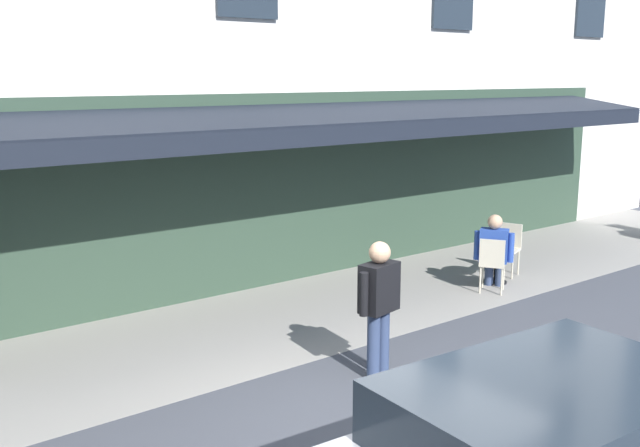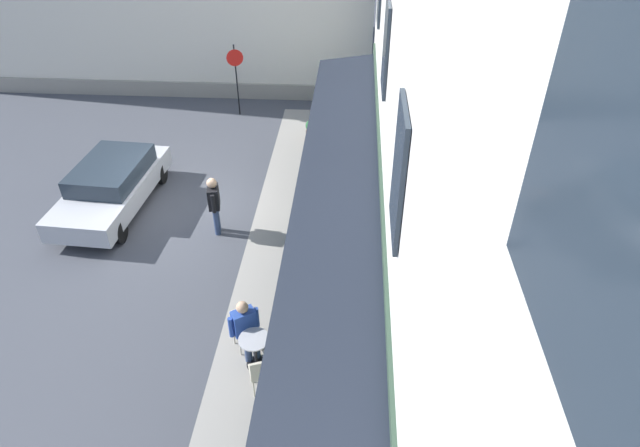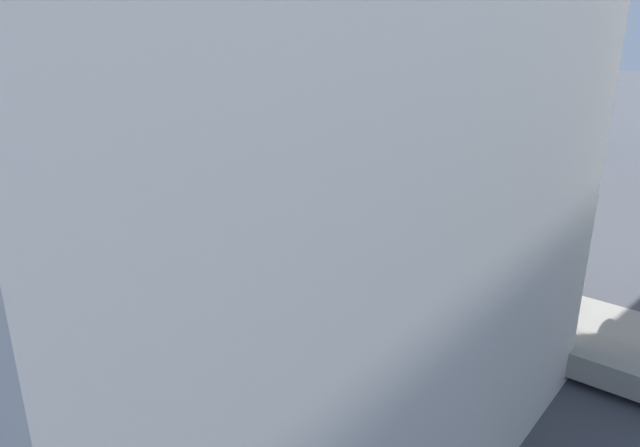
{
  "view_description": "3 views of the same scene",
  "coord_description": "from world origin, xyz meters",
  "px_view_note": "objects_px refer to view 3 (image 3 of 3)",
  "views": [
    {
      "loc": [
        4.68,
        5.0,
        3.48
      ],
      "look_at": [
        -1.68,
        -3.16,
        1.38
      ],
      "focal_mm": 41.13,
      "sensor_mm": 36.0,
      "label": 1
    },
    {
      "loc": [
        -11.94,
        -4.39,
        8.5
      ],
      "look_at": [
        -1.51,
        -3.7,
        0.89
      ],
      "focal_mm": 30.14,
      "sensor_mm": 36.0,
      "label": 2
    },
    {
      "loc": [
        8.38,
        -15.03,
        6.47
      ],
      "look_at": [
        -0.42,
        -3.65,
        0.88
      ],
      "focal_mm": 36.47,
      "sensor_mm": 36.0,
      "label": 3
    }
  ],
  "objects_px": {
    "seated_patron_in_olive": "(118,150)",
    "potted_plant_mid_terrace": "(532,292)",
    "potted_plant_entrance_right": "(557,307)",
    "cafe_table_near_entrance": "(214,191)",
    "cafe_chair_cream_near_door": "(194,187)",
    "cafe_chair_cream_facing_street": "(235,190)",
    "cafe_chair_cream_corner_left": "(87,158)",
    "parked_car_silver": "(454,178)",
    "walking_pedestrian_in_black": "(369,190)",
    "potted_plant_entrance_left": "(558,327)",
    "potted_plant_under_sign": "(450,279)",
    "seated_companion_in_blue": "(228,185)",
    "cafe_table_mid_terrace": "(106,157)",
    "potted_plant_by_steps": "(460,293)",
    "cafe_chair_cream_under_awning": "(125,154)"
  },
  "relations": [
    {
      "from": "cafe_table_mid_terrace",
      "to": "seated_patron_in_olive",
      "type": "relative_size",
      "value": 0.56
    },
    {
      "from": "cafe_table_mid_terrace",
      "to": "potted_plant_entrance_right",
      "type": "bearing_deg",
      "value": -3.76
    },
    {
      "from": "cafe_chair_cream_corner_left",
      "to": "potted_plant_under_sign",
      "type": "relative_size",
      "value": 1.1
    },
    {
      "from": "cafe_table_mid_terrace",
      "to": "seated_companion_in_blue",
      "type": "height_order",
      "value": "seated_companion_in_blue"
    },
    {
      "from": "seated_patron_in_olive",
      "to": "potted_plant_entrance_right",
      "type": "xyz_separation_m",
      "value": [
        15.72,
        -1.4,
        -0.3
      ]
    },
    {
      "from": "cafe_chair_cream_facing_street",
      "to": "potted_plant_entrance_right",
      "type": "relative_size",
      "value": 1.17
    },
    {
      "from": "parked_car_silver",
      "to": "potted_plant_by_steps",
      "type": "bearing_deg",
      "value": -61.99
    },
    {
      "from": "potted_plant_entrance_left",
      "to": "cafe_chair_cream_corner_left",
      "type": "bearing_deg",
      "value": 175.58
    },
    {
      "from": "cafe_chair_cream_near_door",
      "to": "potted_plant_mid_terrace",
      "type": "distance_m",
      "value": 10.26
    },
    {
      "from": "walking_pedestrian_in_black",
      "to": "potted_plant_under_sign",
      "type": "relative_size",
      "value": 1.96
    },
    {
      "from": "seated_patron_in_olive",
      "to": "potted_plant_entrance_left",
      "type": "xyz_separation_m",
      "value": [
        16.0,
        -2.19,
        -0.27
      ]
    },
    {
      "from": "cafe_chair_cream_facing_street",
      "to": "cafe_table_mid_terrace",
      "type": "distance_m",
      "value": 6.17
    },
    {
      "from": "cafe_table_mid_terrace",
      "to": "cafe_chair_cream_under_awning",
      "type": "relative_size",
      "value": 0.82
    },
    {
      "from": "cafe_chair_cream_near_door",
      "to": "cafe_chair_cream_facing_street",
      "type": "bearing_deg",
      "value": 26.32
    },
    {
      "from": "cafe_table_near_entrance",
      "to": "walking_pedestrian_in_black",
      "type": "xyz_separation_m",
      "value": [
        4.27,
        1.71,
        0.46
      ]
    },
    {
      "from": "cafe_table_mid_terrace",
      "to": "parked_car_silver",
      "type": "xyz_separation_m",
      "value": [
        10.9,
        4.51,
        0.22
      ]
    },
    {
      "from": "potted_plant_entrance_right",
      "to": "cafe_table_mid_terrace",
      "type": "bearing_deg",
      "value": 176.24
    },
    {
      "from": "seated_companion_in_blue",
      "to": "potted_plant_entrance_left",
      "type": "distance_m",
      "value": 10.39
    },
    {
      "from": "cafe_chair_cream_facing_street",
      "to": "cafe_table_mid_terrace",
      "type": "relative_size",
      "value": 1.21
    },
    {
      "from": "seated_patron_in_olive",
      "to": "potted_plant_mid_terrace",
      "type": "relative_size",
      "value": 1.82
    },
    {
      "from": "potted_plant_entrance_left",
      "to": "potted_plant_by_steps",
      "type": "distance_m",
      "value": 1.93
    },
    {
      "from": "cafe_chair_cream_facing_street",
      "to": "potted_plant_by_steps",
      "type": "xyz_separation_m",
      "value": [
        8.13,
        -1.91,
        -0.01
      ]
    },
    {
      "from": "parked_car_silver",
      "to": "potted_plant_under_sign",
      "type": "bearing_deg",
      "value": -63.67
    },
    {
      "from": "potted_plant_under_sign",
      "to": "seated_companion_in_blue",
      "type": "bearing_deg",
      "value": 171.25
    },
    {
      "from": "potted_plant_mid_terrace",
      "to": "cafe_table_near_entrance",
      "type": "bearing_deg",
      "value": 178.01
    },
    {
      "from": "cafe_table_mid_terrace",
      "to": "potted_plant_entrance_right",
      "type": "distance_m",
      "value": 15.98
    },
    {
      "from": "parked_car_silver",
      "to": "cafe_chair_cream_near_door",
      "type": "bearing_deg",
      "value": -139.4
    },
    {
      "from": "cafe_chair_cream_under_awning",
      "to": "seated_patron_in_olive",
      "type": "bearing_deg",
      "value": -122.72
    },
    {
      "from": "walking_pedestrian_in_black",
      "to": "potted_plant_entrance_left",
      "type": "xyz_separation_m",
      "value": [
        6.32,
        -3.25,
        -0.51
      ]
    },
    {
      "from": "cafe_table_near_entrance",
      "to": "seated_companion_in_blue",
      "type": "relative_size",
      "value": 0.59
    },
    {
      "from": "potted_plant_mid_terrace",
      "to": "parked_car_silver",
      "type": "xyz_separation_m",
      "value": [
        -4.4,
        5.15,
        0.34
      ]
    },
    {
      "from": "cafe_chair_cream_corner_left",
      "to": "parked_car_silver",
      "type": "relative_size",
      "value": 0.21
    },
    {
      "from": "potted_plant_mid_terrace",
      "to": "potted_plant_entrance_right",
      "type": "xyz_separation_m",
      "value": [
        0.64,
        -0.41,
        0.04
      ]
    },
    {
      "from": "seated_companion_in_blue",
      "to": "seated_patron_in_olive",
      "type": "bearing_deg",
      "value": 175.8
    },
    {
      "from": "cafe_table_near_entrance",
      "to": "parked_car_silver",
      "type": "height_order",
      "value": "parked_car_silver"
    },
    {
      "from": "cafe_table_near_entrance",
      "to": "potted_plant_under_sign",
      "type": "distance_m",
      "value": 8.18
    },
    {
      "from": "potted_plant_by_steps",
      "to": "potted_plant_under_sign",
      "type": "bearing_deg",
      "value": 131.67
    },
    {
      "from": "cafe_table_near_entrance",
      "to": "cafe_table_mid_terrace",
      "type": "height_order",
      "value": "same"
    },
    {
      "from": "potted_plant_entrance_left",
      "to": "potted_plant_mid_terrace",
      "type": "distance_m",
      "value": 1.52
    },
    {
      "from": "potted_plant_under_sign",
      "to": "potted_plant_entrance_right",
      "type": "bearing_deg",
      "value": 5.82
    },
    {
      "from": "walking_pedestrian_in_black",
      "to": "potted_plant_entrance_right",
      "type": "relative_size",
      "value": 2.1
    },
    {
      "from": "cafe_chair_cream_facing_street",
      "to": "potted_plant_mid_terrace",
      "type": "height_order",
      "value": "cafe_chair_cream_facing_street"
    },
    {
      "from": "cafe_chair_cream_corner_left",
      "to": "potted_plant_entrance_right",
      "type": "relative_size",
      "value": 1.17
    },
    {
      "from": "potted_plant_under_sign",
      "to": "potted_plant_mid_terrace",
      "type": "distance_m",
      "value": 1.67
    },
    {
      "from": "cafe_chair_cream_corner_left",
      "to": "parked_car_silver",
      "type": "bearing_deg",
      "value": 24.4
    },
    {
      "from": "cafe_chair_cream_corner_left",
      "to": "potted_plant_entrance_left",
      "type": "xyz_separation_m",
      "value": [
        16.51,
        -1.28,
        -0.1
      ]
    },
    {
      "from": "cafe_table_mid_terrace",
      "to": "cafe_chair_cream_corner_left",
      "type": "xyz_separation_m",
      "value": [
        -0.28,
        -0.56,
        0.06
      ]
    },
    {
      "from": "potted_plant_entrance_right",
      "to": "cafe_chair_cream_near_door",
      "type": "bearing_deg",
      "value": 177.19
    },
    {
      "from": "walking_pedestrian_in_black",
      "to": "cafe_chair_cream_facing_street",
      "type": "bearing_deg",
      "value": -159.89
    },
    {
      "from": "cafe_chair_cream_near_door",
      "to": "potted_plant_under_sign",
      "type": "relative_size",
      "value": 1.1
    }
  ]
}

